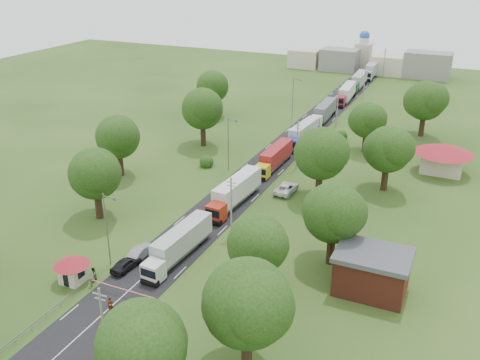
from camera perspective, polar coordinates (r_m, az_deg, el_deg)
The scene contains 46 objects.
ground at distance 83.37m, azimuth -2.29°, elevation -3.11°, with size 260.00×260.00×0.00m, color #264918.
road at distance 100.06m, azimuth 2.84°, elevation 1.54°, with size 8.00×200.00×0.04m, color black.
boom_barrier at distance 65.41m, azimuth -13.42°, elevation -11.02°, with size 9.22×0.35×1.18m.
guard_booth at distance 68.07m, azimuth -17.49°, elevation -8.77°, with size 4.40×4.40×3.45m.
guard_rail at distance 62.32m, azimuth -21.82°, elevation -15.20°, with size 0.10×17.00×1.70m, color slate, non-canonical shape.
info_sign at distance 110.87m, azimuth 8.27°, elevation 5.18°, with size 0.12×3.10×4.10m.
pole_0 at distance 53.40m, azimuth -14.36°, elevation -14.93°, with size 1.60×0.24×9.00m.
pole_1 at distance 73.49m, azimuth -0.95°, elevation -2.85°, with size 1.60×0.24×9.00m.
pole_2 at distance 97.56m, azimuth 6.12°, elevation 3.79°, with size 1.60×0.24×9.00m.
pole_3 at distance 123.30m, azimuth 10.35°, elevation 7.72°, with size 1.60×0.24×9.00m.
pole_4 at distance 149.85m, azimuth 13.15°, elevation 10.25°, with size 1.60×0.24×9.00m.
pole_5 at distance 176.85m, azimuth 15.12°, elevation 12.00°, with size 1.60×0.24×9.00m.
lamp_0 at distance 68.56m, azimuth -13.95°, elevation -4.83°, with size 2.03×0.22×10.00m.
lamp_1 at distance 95.82m, azimuth -1.19°, elevation 4.11°, with size 2.03×0.22×10.00m.
lamp_2 at distance 126.93m, azimuth 5.72°, elevation 8.83°, with size 2.03×0.22×10.00m.
tree_0 at distance 46.86m, azimuth -10.36°, elevation -16.77°, with size 8.80×8.80×11.07m.
tree_1 at distance 49.55m, azimuth 0.84°, elevation -12.86°, with size 9.60×9.60×12.05m.
tree_2 at distance 60.79m, azimuth 1.92°, elevation -6.81°, with size 8.00×8.00×10.10m.
tree_3 at distance 67.30m, azimuth 9.97°, elevation -3.41°, with size 8.80×8.80×11.07m.
tree_4 at distance 84.70m, azimuth 8.64°, elevation 2.86°, with size 9.60×9.60×12.05m.
tree_5 at distance 90.58m, azimuth 15.52°, elevation 3.20°, with size 8.80×8.80×11.07m.
tree_6 at distance 107.81m, azimuth 13.41°, elevation 6.26°, with size 8.00×8.00×10.10m.
tree_7 at distance 120.71m, azimuth 19.18°, elevation 8.03°, with size 9.60×9.60×12.05m.
tree_10 at distance 80.60m, azimuth -15.15°, elevation 0.72°, with size 8.80×8.80×11.07m.
tree_11 at distance 95.68m, azimuth -12.86°, elevation 4.54°, with size 8.80×8.80×11.07m.
tree_12 at distance 108.41m, azimuth -4.00°, elevation 7.63°, with size 9.60×9.60×12.05m.
tree_13 at distance 129.29m, azimuth -2.93°, elevation 9.95°, with size 8.80×8.80×11.07m.
house_brick at distance 64.99m, azimuth 13.88°, elevation -9.47°, with size 8.60×6.60×5.20m.
house_cream at distance 102.23m, azimuth 20.88°, elevation 2.65°, with size 10.08×10.08×5.80m.
distant_town at distance 182.73m, azimuth 13.86°, elevation 12.09°, with size 52.00×8.00×8.00m.
church at distance 191.02m, azimuth 13.01°, elevation 13.22°, with size 5.00×5.00×12.30m.
truck_0 at distance 70.15m, azimuth -6.56°, elevation -6.81°, with size 2.99×14.06×3.89m.
truck_1 at distance 83.71m, azimuth -0.59°, elevation -1.32°, with size 3.30×14.95×4.13m.
truck_2 at distance 98.53m, azimuth 3.71°, elevation 2.42°, with size 2.49×13.69×3.79m.
truck_3 at distance 112.13m, azimuth 6.69°, elevation 4.98°, with size 3.22×14.24×3.93m.
truck_4 at distance 128.00m, azimuth 8.97°, elevation 7.20°, with size 2.90×14.59×4.04m.
truck_5 at distance 145.83m, azimuth 11.27°, elevation 9.05°, with size 3.32×15.01×4.14m.
truck_6 at distance 161.44m, azimuth 12.55°, elevation 10.32°, with size 3.15×15.08×4.17m.
truck_7 at distance 177.62m, azimuth 13.93°, elevation 11.38°, with size 2.79×15.77×4.37m.
car_lane_front at distance 69.52m, azimuth -12.08°, elevation -8.76°, with size 1.83×4.54×1.55m, color black.
car_lane_mid at distance 71.83m, azimuth -10.51°, elevation -7.51°, with size 1.60×4.58×1.51m, color gray.
car_lane_rear at distance 75.90m, azimuth -6.28°, elevation -5.42°, with size 2.17×5.33×1.55m, color black.
car_verge_near at distance 88.86m, azimuth 4.96°, elevation -0.86°, with size 2.73×5.92×1.65m, color white.
car_verge_far at distance 104.22m, azimuth 7.31°, elevation 2.70°, with size 1.66×4.13×1.41m, color #55585C.
pedestrian_near at distance 62.38m, azimuth -13.64°, elevation -12.90°, with size 0.67×0.44×1.85m, color gray.
pedestrian_booth at distance 68.08m, azimuth -15.37°, elevation -9.73°, with size 0.90×0.70×1.85m, color gray.
Camera 1 is at (33.88, -66.52, 37.13)m, focal length 40.00 mm.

